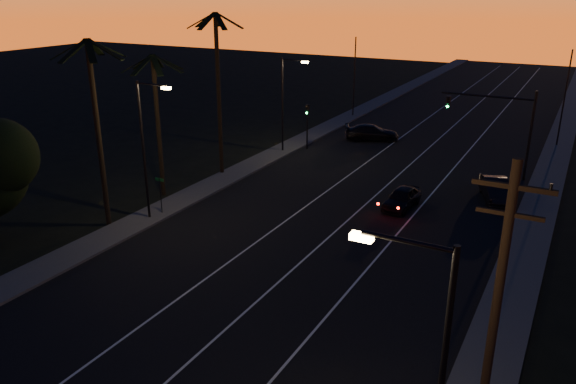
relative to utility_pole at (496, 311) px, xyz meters
The scene contains 21 objects.
road 23.72m from the utility_pole, 120.11° to the left, with size 20.00×170.00×0.01m, color black.
sidewalk_left 30.78m from the utility_pole, 138.74° to the left, with size 2.40×170.00×0.16m, color #3D3D3A.
sidewalk_right 20.68m from the utility_pole, 91.15° to the left, with size 2.40×170.00×0.16m, color #3D3D3A.
lane_stripe_left 25.32m from the utility_pole, 126.13° to the left, with size 0.12×160.00×0.01m, color silver.
lane_stripe_mid 23.48m from the utility_pole, 119.03° to the left, with size 0.12×160.00×0.01m, color silver.
lane_stripe_right 22.04m from the utility_pole, 110.81° to the left, with size 0.12×160.00×0.01m, color silver.
palm_near 25.55m from the utility_pole, 161.71° to the left, with size 4.25×4.16×11.53m.
palm_mid 28.49m from the utility_pole, 150.55° to the left, with size 4.25×4.16×10.03m.
palm_far 31.17m from the utility_pole, 139.96° to the left, with size 4.25×4.16×12.53m.
streetlight_left_near 24.44m from the utility_pole, 155.85° to the left, with size 2.55×0.26×9.00m.
streetlight_left_far 35.79m from the utility_pole, 128.52° to the left, with size 2.55×0.26×8.50m.
streetlight_right_near 4.10m from the utility_pole, 102.67° to the right, with size 2.55×0.26×9.00m.
street_sign 25.22m from the utility_pole, 153.85° to the left, with size 0.70×0.06×2.60m.
utility_pole is the anchor object (origin of this frame).
signal_mast 30.33m from the utility_pole, 98.47° to the left, with size 7.10×0.41×7.00m.
signal_post 36.74m from the utility_pole, 125.13° to the left, with size 0.28×0.37×4.20m.
far_pole_left 50.36m from the utility_pole, 116.67° to the left, with size 0.14×0.14×9.00m, color black.
far_pole_right 42.01m from the utility_pole, 90.82° to the left, with size 0.14×0.14×9.00m, color black.
lead_car 22.10m from the utility_pole, 113.88° to the left, with size 1.93×4.68×1.40m.
right_car 25.05m from the utility_pole, 97.87° to the left, with size 3.05×4.87×1.51m.
cross_car 39.88m from the utility_pole, 115.26° to the left, with size 5.66×4.13×1.52m.
Camera 1 is at (12.99, -5.44, 14.28)m, focal length 35.00 mm.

